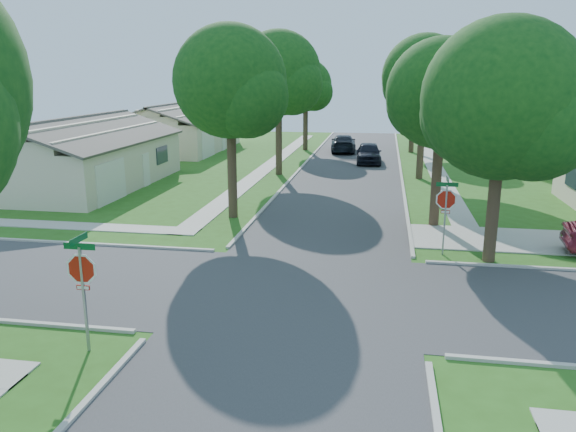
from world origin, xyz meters
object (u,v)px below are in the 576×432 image
Objects in this scene: car_curb_east at (369,153)px; tree_w_mid at (279,77)px; car_curb_west at (343,143)px; tree_e_near at (443,99)px; tree_e_far at (415,83)px; tree_e_mid at (426,81)px; tree_w_far at (306,88)px; house_nw_near at (79,161)px; house_nw_far at (178,133)px; tree_w_near at (231,87)px; stop_sign_sw at (82,274)px; stop_sign_ne at (446,203)px; house_ne_far at (567,144)px; tree_ne_corner at (504,107)px.

tree_w_mid is at bearing -136.10° from car_curb_east.
car_curb_east is at bearing 107.58° from car_curb_west.
tree_w_mid is 10.23m from car_curb_east.
tree_e_far is (0.00, 25.00, 0.34)m from tree_e_near.
tree_e_mid reaches higher than tree_e_near.
tree_w_mid is at bearing -89.95° from tree_w_far.
house_nw_far is at bearing 90.00° from house_nw_near.
tree_e_mid is 1.03× the size of tree_w_near.
tree_e_near is at bearing 55.41° from stop_sign_sw.
car_curb_east is (-3.50, 22.48, -1.24)m from stop_sign_ne.
tree_w_far is at bearing 166.36° from house_ne_far.
car_curb_east is (5.84, 6.18, -5.70)m from tree_w_mid.
tree_e_mid is at bearing -0.00° from tree_w_mid.
house_ne_far is (20.63, 7.99, -4.97)m from tree_w_mid.
tree_w_far is (-0.01, 25.00, -0.61)m from tree_w_near.
tree_w_far reaches higher than house_nw_near.
house_ne_far is (11.24, 19.99, -4.13)m from tree_e_near.
tree_e_far is at bearing 59.80° from car_curb_east.
tree_e_mid is 0.68× the size of house_nw_far.
tree_w_near is 19.82m from car_curb_east.
house_nw_near reaches higher than stop_sign_ne.
tree_e_far reaches higher than tree_e_near.
stop_sign_ne is at bearing -83.85° from car_curb_east.
tree_w_far is 0.59× the size of house_nw_near.
house_ne_far is (20.64, -5.01, -3.99)m from tree_w_far.
house_nw_near is at bearing -120.82° from tree_w_far.
car_curb_west is (-7.56, 28.98, -4.83)m from tree_ne_corner.
tree_e_near is 0.61× the size of house_ne_far.
stop_sign_sw is 0.33× the size of tree_w_near.
tree_e_mid is 16.89m from tree_ne_corner.
tree_ne_corner is (11.00, -4.80, -0.52)m from tree_w_near.
car_curb_west is at bearing 74.22° from tree_w_mid.
stop_sign_sw is 17.04m from tree_e_near.
house_nw_near is (-20.75, -19.01, -4.46)m from tree_e_far.
tree_w_mid reaches higher than stop_sign_ne.
tree_e_far is 0.91× the size of tree_w_mid.
stop_sign_ne is 0.36× the size of tree_e_near.
house_nw_near is (-20.69, 10.30, -0.51)m from stop_sign_ne.
tree_e_mid reaches higher than stop_sign_sw.
car_curb_east is at bearing 46.60° from tree_w_mid.
tree_e_far is 0.64× the size of house_ne_far.
tree_e_mid is 1.15× the size of tree_w_far.
tree_ne_corner is 26.91m from house_ne_far.
stop_sign_sw is 0.22× the size of house_nw_near.
house_nw_near is 23.45m from car_curb_west.
tree_w_near is (-9.40, 0.00, 0.47)m from tree_e_near.
tree_e_near reaches higher than stop_sign_ne.
stop_sign_ne is at bearing -52.84° from house_nw_far.
tree_e_far reaches higher than tree_ne_corner.
tree_ne_corner is 0.64× the size of house_nw_near.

